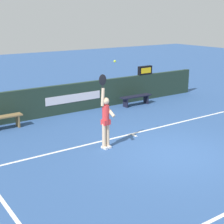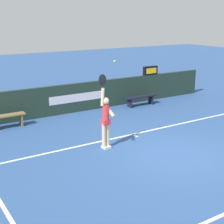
{
  "view_description": "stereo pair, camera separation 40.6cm",
  "coord_description": "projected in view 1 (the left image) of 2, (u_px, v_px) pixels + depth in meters",
  "views": [
    {
      "loc": [
        -7.01,
        -6.82,
        4.04
      ],
      "look_at": [
        -1.26,
        1.52,
        1.16
      ],
      "focal_mm": 54.59,
      "sensor_mm": 36.0,
      "label": 1
    },
    {
      "loc": [
        -6.68,
        -7.04,
        4.04
      ],
      "look_at": [
        -1.26,
        1.52,
        1.16
      ],
      "focal_mm": 54.59,
      "sensor_mm": 36.0,
      "label": 2
    }
  ],
  "objects": [
    {
      "name": "back_wall",
      "position": [
        79.0,
        97.0,
        14.79
      ],
      "size": [
        13.44,
        0.19,
        1.25
      ],
      "color": "#21352A",
      "rests_on": "ground"
    },
    {
      "name": "courtside_bench_near",
      "position": [
        4.0,
        119.0,
        12.45
      ],
      "size": [
        1.32,
        0.38,
        0.5
      ],
      "color": "olive",
      "rests_on": "ground"
    },
    {
      "name": "court_lines",
      "position": [
        184.0,
        158.0,
        10.02
      ],
      "size": [
        10.43,
        5.21,
        0.0
      ],
      "color": "white",
      "rests_on": "ground"
    },
    {
      "name": "courtside_bench_far",
      "position": [
        136.0,
        98.0,
        15.78
      ],
      "size": [
        1.59,
        0.38,
        0.46
      ],
      "color": "black",
      "rests_on": "ground"
    },
    {
      "name": "tennis_player",
      "position": [
        106.0,
        118.0,
        10.5
      ],
      "size": [
        0.46,
        0.47,
        2.39
      ],
      "color": "beige",
      "rests_on": "ground"
    },
    {
      "name": "ground_plane",
      "position": [
        174.0,
        153.0,
        10.34
      ],
      "size": [
        60.0,
        60.0,
        0.0
      ],
      "primitive_type": "plane",
      "color": "#31548E"
    },
    {
      "name": "tennis_ball",
      "position": [
        115.0,
        61.0,
        10.05
      ],
      "size": [
        0.07,
        0.07,
        0.07
      ],
      "color": "#C9E42D"
    },
    {
      "name": "speed_display",
      "position": [
        145.0,
        70.0,
        16.58
      ],
      "size": [
        0.78,
        0.18,
        0.42
      ],
      "color": "black",
      "rests_on": "back_wall"
    }
  ]
}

